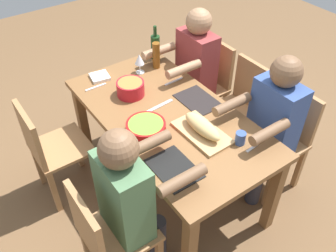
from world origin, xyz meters
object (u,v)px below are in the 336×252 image
(chair_near_right, at_px, (207,81))
(serving_bowl_fruit, at_px, (130,88))
(serving_bowl_salad, at_px, (146,128))
(diner_near_left, at_px, (270,122))
(bread_loaf, at_px, (202,126))
(dining_table, at_px, (168,124))
(diner_far_left, at_px, (131,196))
(cup_near_left, at_px, (240,138))
(chair_near_left, at_px, (282,134))
(cutting_board, at_px, (202,133))
(wine_bottle, at_px, (155,46))
(napkin_stack, at_px, (100,77))
(chair_far_left, at_px, (106,234))
(diner_near_right, at_px, (193,67))
(wine_glass, at_px, (139,60))
(beer_bottle, at_px, (156,55))
(chair_near_center, at_px, (241,105))
(chair_far_right, at_px, (50,147))

(chair_near_right, xyz_separation_m, serving_bowl_fruit, (-0.09, 0.84, 0.32))
(serving_bowl_salad, relative_size, serving_bowl_fruit, 1.27)
(diner_near_left, distance_m, bread_loaf, 0.53)
(dining_table, relative_size, diner_far_left, 1.34)
(serving_bowl_fruit, xyz_separation_m, cup_near_left, (-0.85, -0.30, -0.02))
(chair_near_left, bearing_deg, cutting_board, 78.10)
(cup_near_left, bearing_deg, wine_bottle, -7.19)
(chair_near_left, height_order, napkin_stack, chair_near_left)
(diner_far_left, bearing_deg, chair_far_left, 90.00)
(cup_near_left, bearing_deg, cutting_board, 34.60)
(bread_loaf, bearing_deg, diner_near_right, -34.27)
(diner_near_right, bearing_deg, chair_far_left, 123.89)
(diner_far_left, bearing_deg, wine_glass, -34.33)
(dining_table, height_order, diner_near_left, diner_near_left)
(bread_loaf, relative_size, beer_bottle, 1.45)
(bread_loaf, bearing_deg, napkin_stack, 13.96)
(cutting_board, distance_m, napkin_stack, 1.01)
(dining_table, distance_m, serving_bowl_fruit, 0.39)
(cutting_board, bearing_deg, chair_near_center, -66.64)
(dining_table, relative_size, wine_glass, 9.66)
(chair_far_right, bearing_deg, napkin_stack, -67.12)
(serving_bowl_salad, xyz_separation_m, beer_bottle, (0.64, -0.51, 0.06))
(chair_far_left, distance_m, diner_near_right, 1.60)
(chair_far_left, relative_size, serving_bowl_fruit, 4.15)
(chair_near_center, xyz_separation_m, napkin_stack, (0.68, 0.93, 0.27))
(dining_table, distance_m, wine_glass, 0.62)
(diner_far_left, height_order, wine_glass, diner_far_left)
(beer_bottle, bearing_deg, chair_near_center, -139.60)
(chair_far_right, height_order, bread_loaf, same)
(chair_near_left, distance_m, cutting_board, 0.75)
(serving_bowl_salad, xyz_separation_m, napkin_stack, (0.76, -0.05, -0.04))
(cutting_board, xyz_separation_m, wine_bottle, (0.98, -0.29, 0.10))
(serving_bowl_salad, distance_m, wine_bottle, 0.97)
(chair_far_right, bearing_deg, chair_near_center, -106.41)
(chair_near_left, xyz_separation_m, diner_near_left, (-0.00, 0.18, 0.21))
(diner_near_left, bearing_deg, chair_near_right, -11.76)
(serving_bowl_fruit, bearing_deg, chair_near_left, -133.13)
(chair_near_center, bearing_deg, dining_table, 90.00)
(serving_bowl_salad, xyz_separation_m, wine_glass, (0.64, -0.35, 0.07))
(diner_near_right, height_order, wine_glass, diner_near_right)
(diner_near_left, xyz_separation_m, chair_near_right, (0.88, -0.18, -0.21))
(serving_bowl_salad, bearing_deg, napkin_stack, -3.84)
(chair_far_left, bearing_deg, chair_near_left, -90.00)
(chair_near_left, xyz_separation_m, bread_loaf, (0.14, 0.69, 0.32))
(diner_near_right, xyz_separation_m, beer_bottle, (0.12, 0.29, 0.15))
(diner_near_left, xyz_separation_m, chair_far_left, (0.00, 1.31, -0.21))
(chair_far_right, bearing_deg, diner_near_left, -123.89)
(chair_far_left, relative_size, diner_near_right, 0.71)
(wine_glass, xyz_separation_m, cup_near_left, (-1.07, -0.08, -0.07))
(diner_far_left, xyz_separation_m, chair_near_center, (0.44, -1.31, -0.21))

